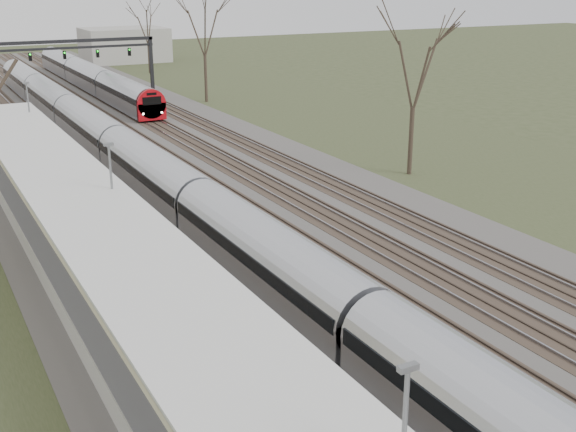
% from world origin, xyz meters
% --- Properties ---
extents(track_bed, '(24.00, 160.00, 0.22)m').
position_xyz_m(track_bed, '(0.26, 55.00, 0.06)').
color(track_bed, '#474442').
rests_on(track_bed, ground).
extents(platform, '(3.50, 69.00, 1.00)m').
position_xyz_m(platform, '(-9.05, 37.50, 0.50)').
color(platform, '#9E9B93').
rests_on(platform, ground).
extents(canopy, '(4.10, 50.00, 3.11)m').
position_xyz_m(canopy, '(-9.05, 32.99, 3.93)').
color(canopy, slate).
rests_on(canopy, platform).
extents(signal_gantry, '(21.00, 0.59, 6.08)m').
position_xyz_m(signal_gantry, '(0.29, 84.99, 4.91)').
color(signal_gantry, black).
rests_on(signal_gantry, ground).
extents(tree_east_far, '(5.00, 5.00, 10.30)m').
position_xyz_m(tree_east_far, '(14.00, 42.00, 7.29)').
color(tree_east_far, '#2D231C').
rests_on(tree_east_far, ground).
extents(train_near, '(2.62, 90.21, 3.05)m').
position_xyz_m(train_near, '(-2.50, 52.17, 1.48)').
color(train_near, '#ABAEB6').
rests_on(train_near, ground).
extents(train_far, '(2.62, 45.21, 3.05)m').
position_xyz_m(train_far, '(4.50, 89.01, 1.48)').
color(train_far, '#ABAEB6').
rests_on(train_far, ground).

